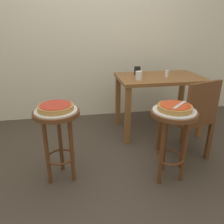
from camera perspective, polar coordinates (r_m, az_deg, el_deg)
The scene contains 14 objects.
ground_plane at distance 2.14m, azimuth -0.39°, elevation -16.89°, with size 6.00×6.00×0.00m, color #42382D.
back_wall at distance 3.32m, azimuth -5.72°, elevation 24.41°, with size 6.00×0.10×3.00m, color beige.
stool_foreground at distance 1.97m, azimuth 15.21°, elevation -4.41°, with size 0.39×0.39×0.66m.
serving_plate_foreground at distance 1.91m, azimuth 15.72°, elevation 0.36°, with size 0.36×0.36×0.01m, color silver.
pizza_foreground at distance 1.90m, azimuth 15.81°, elevation 1.15°, with size 0.28×0.28×0.05m.
stool_middle at distance 1.97m, azimuth -13.70°, elevation -4.37°, with size 0.39×0.39×0.66m.
serving_plate_middle at distance 1.90m, azimuth -14.16°, elevation 0.41°, with size 0.35×0.35×0.01m, color silver.
pizza_middle at distance 1.89m, azimuth -14.24°, elevation 1.21°, with size 0.29×0.29×0.05m.
dining_table at distance 2.87m, azimuth 11.94°, elevation 6.67°, with size 1.03×0.66×0.73m.
cup_near_edge at distance 2.62m, azimuth 6.91°, elevation 9.29°, with size 0.08×0.08×0.10m, color silver.
cup_far_edge at distance 2.89m, azimuth 6.51°, elevation 10.53°, with size 0.08×0.08×0.10m, color black.
condiment_shaker at distance 2.81m, azimuth 13.89°, elevation 9.52°, with size 0.04×0.04×0.08m, color white.
wooden_chair at distance 2.36m, azimuth 19.68°, elevation -1.21°, with size 0.50×0.50×0.85m.
pizza_server_knife at distance 1.88m, azimuth 16.97°, elevation 1.75°, with size 0.22×0.02×0.01m, color silver.
Camera 1 is at (-0.28, -1.65, 1.33)m, focal length 35.63 mm.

